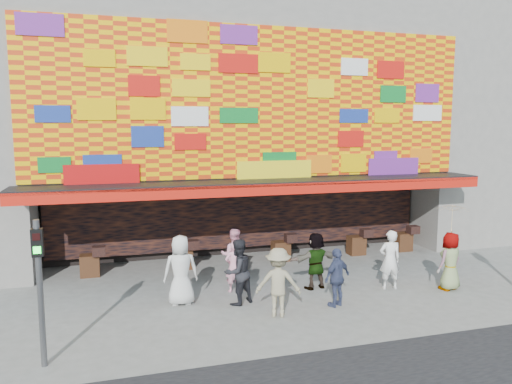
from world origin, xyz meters
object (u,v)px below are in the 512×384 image
ped_c (238,272)px  signal_left (39,277)px  ped_e (337,277)px  ped_i (234,255)px  ped_a (181,270)px  ped_g (450,261)px  ped_b (234,266)px  ped_d (278,282)px  ped_f (316,261)px  ped_h (390,260)px  parasol (452,219)px

ped_c → signal_left: bearing=-0.1°
ped_e → ped_i: size_ratio=0.96×
ped_a → ped_g: size_ratio=1.11×
ped_b → ped_e: ped_e is taller
ped_b → ped_d: (0.62, -2.15, 0.13)m
ped_f → ped_h: bearing=153.3°
ped_g → parasol: parasol is taller
ped_a → ped_c: size_ratio=1.06×
ped_a → ped_d: (2.24, -1.54, -0.07)m
ped_d → parasol: parasol is taller
ped_a → ped_h: ped_a is taller
signal_left → ped_b: (4.78, 3.33, -1.11)m
signal_left → ped_a: (3.15, 2.72, -0.91)m
ped_d → ped_f: 2.48m
signal_left → ped_e: (7.13, 1.39, -1.07)m
ped_h → ped_i: bearing=-15.9°
ped_c → parasol: 6.43m
ped_e → ped_f: bearing=-116.3°
ped_d → parasol: (5.52, 0.51, 1.24)m
signal_left → ped_g: (10.91, 1.68, -1.00)m
ped_a → ped_c: (1.48, -0.41, -0.06)m
ped_b → ped_h: ped_h is taller
ped_d → ped_b: bearing=-54.1°
ped_b → ped_c: size_ratio=0.84×
ped_e → ped_h: ped_h is taller
ped_f → ped_c: bearing=4.2°
ped_a → ped_c: bearing=166.2°
signal_left → ped_a: bearing=40.8°
signal_left → ped_e: signal_left is taller
signal_left → ped_b: size_ratio=2.00×
signal_left → ped_c: size_ratio=1.67×
ped_h → ped_i: 4.71m
ped_e → ped_i: (-2.11, 2.91, 0.03)m
ped_b → ped_e: (2.35, -1.94, 0.04)m
ped_f → ped_h: size_ratio=0.96×
ped_b → ped_e: 3.05m
ped_a → ped_d: ped_a is taller
signal_left → ped_d: bearing=12.3°
ped_d → ped_f: size_ratio=1.05×
ped_d → ped_c: bearing=-36.1°
ped_g → ped_i: 6.45m
ped_e → ped_i: ped_i is taller
parasol → ped_b: bearing=165.0°
ped_a → ped_f: 4.02m
ped_b → signal_left: bearing=23.9°
ped_f → ped_g: 3.94m
ped_g → ped_b: bearing=-30.3°
ped_e → ped_g: (3.78, 0.29, 0.06)m
ped_d → ped_e: bearing=-153.0°
ped_c → ped_d: (0.76, -1.13, -0.01)m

